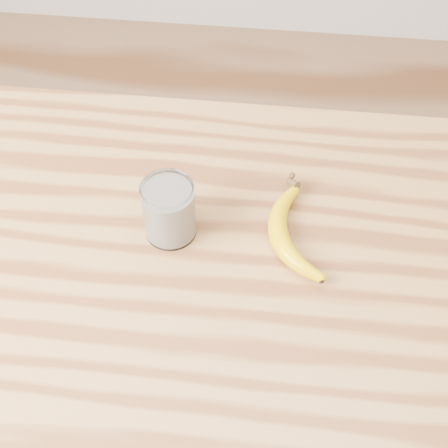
# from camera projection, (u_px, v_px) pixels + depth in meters

# --- Properties ---
(room) EXTENTS (4.04, 4.04, 2.70)m
(room) POSITION_uv_depth(u_px,v_px,m) (197.00, 1.00, 0.56)
(room) COLOR brown
(room) RESTS_ON ground
(table) EXTENTS (1.20, 0.80, 0.90)m
(table) POSITION_uv_depth(u_px,v_px,m) (209.00, 325.00, 1.01)
(table) COLOR #A3733F
(table) RESTS_ON ground
(smoothie_glass) EXTENTS (0.08, 0.08, 0.10)m
(smoothie_glass) POSITION_uv_depth(u_px,v_px,m) (169.00, 211.00, 0.93)
(smoothie_glass) COLOR white
(smoothie_glass) RESTS_ON table
(banana) EXTENTS (0.16, 0.27, 0.03)m
(banana) POSITION_uv_depth(u_px,v_px,m) (278.00, 235.00, 0.94)
(banana) COLOR #E4B700
(banana) RESTS_ON table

